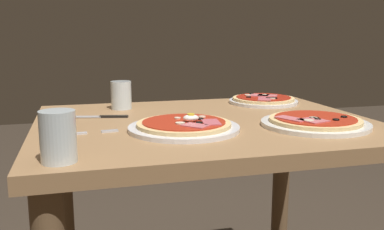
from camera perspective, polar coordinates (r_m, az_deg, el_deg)
dining_table at (r=1.33m, az=1.77°, el=-6.58°), size 1.01×0.81×0.78m
pizza_foreground at (r=1.16m, az=-1.05°, el=-1.50°), size 0.31×0.31×0.05m
pizza_across_left at (r=1.26m, az=16.27°, el=-0.91°), size 0.31×0.31×0.03m
pizza_across_right at (r=1.64m, az=9.61°, el=2.01°), size 0.26×0.26×0.03m
water_glass_near at (r=0.91m, az=-17.61°, el=-3.27°), size 0.07×0.07×0.11m
water_glass_far at (r=1.51m, az=-9.54°, el=2.45°), size 0.07×0.07×0.10m
fork at (r=1.15m, az=-14.44°, el=-2.39°), size 0.16×0.03×0.00m
knife at (r=1.37m, az=-12.11°, el=-0.21°), size 0.19×0.06×0.01m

